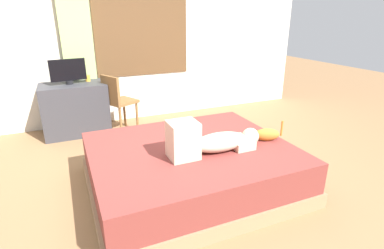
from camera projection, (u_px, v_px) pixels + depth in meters
ground_plane at (184, 189)px, 3.04m from camera, size 16.00×16.00×0.00m
back_wall_with_window at (124, 29)px, 4.66m from camera, size 6.40×0.14×2.90m
bed at (191, 167)px, 3.02m from camera, size 1.97×1.68×0.44m
person_lying at (211, 141)px, 2.79m from camera, size 0.94×0.28×0.34m
cat at (265, 134)px, 3.07m from camera, size 0.34×0.19×0.21m
desk at (76, 109)px, 4.36m from camera, size 0.90×0.56×0.74m
tv_monitor at (68, 71)px, 4.16m from camera, size 0.48×0.10×0.35m
cup at (88, 78)px, 4.39m from camera, size 0.07×0.07×0.09m
chair_by_desk at (117, 99)px, 4.34m from camera, size 0.51×0.51×0.86m
curtain_left at (77, 43)px, 4.35m from camera, size 0.44×0.06×2.55m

